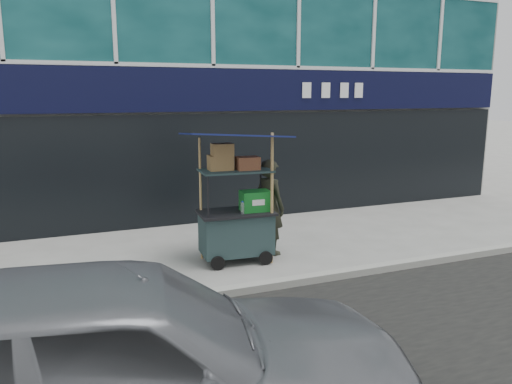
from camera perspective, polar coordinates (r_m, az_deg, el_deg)
name	(u,v)px	position (r m, az deg, el deg)	size (l,w,h in m)	color
ground	(291,280)	(7.84, 4.06, -10.02)	(80.00, 80.00, 0.00)	slate
curb	(297,281)	(7.65, 4.73, -10.09)	(80.00, 0.18, 0.12)	gray
vendor_cart	(237,216)	(8.46, -2.19, -2.77)	(1.74, 1.29, 2.26)	#1B2D2E
vendor_man	(270,207)	(8.86, 1.59, -1.70)	(0.62, 0.41, 1.71)	black
parked_car	(115,364)	(4.17, -15.81, -18.37)	(1.91, 4.75, 1.62)	slate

